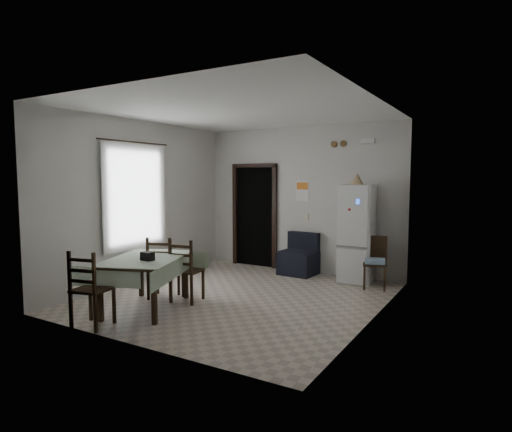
{
  "coord_description": "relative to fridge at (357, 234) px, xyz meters",
  "views": [
    {
      "loc": [
        3.58,
        -5.58,
        1.88
      ],
      "look_at": [
        0.0,
        0.5,
        1.25
      ],
      "focal_mm": 30.0,
      "sensor_mm": 36.0,
      "label": 1
    }
  ],
  "objects": [
    {
      "name": "ground",
      "position": [
        -1.28,
        -1.93,
        -0.88
      ],
      "size": [
        4.5,
        4.5,
        0.0
      ],
      "primitive_type": "plane",
      "color": "#C0B09C",
      "rests_on": "ground"
    },
    {
      "name": "ceiling",
      "position": [
        -1.28,
        -1.93,
        2.02
      ],
      "size": [
        4.2,
        4.5,
        0.02
      ],
      "primitive_type": null,
      "color": "white",
      "rests_on": "ground"
    },
    {
      "name": "wall_back",
      "position": [
        -1.28,
        0.32,
        0.57
      ],
      "size": [
        4.2,
        0.02,
        2.9
      ],
      "primitive_type": null,
      "color": "silver",
      "rests_on": "ground"
    },
    {
      "name": "wall_front",
      "position": [
        -1.28,
        -4.18,
        0.57
      ],
      "size": [
        4.2,
        0.02,
        2.9
      ],
      "primitive_type": null,
      "color": "silver",
      "rests_on": "ground"
    },
    {
      "name": "wall_left",
      "position": [
        -3.38,
        -1.93,
        0.57
      ],
      "size": [
        0.02,
        4.5,
        2.9
      ],
      "primitive_type": null,
      "color": "silver",
      "rests_on": "ground"
    },
    {
      "name": "wall_right",
      "position": [
        0.82,
        -1.93,
        0.57
      ],
      "size": [
        0.02,
        4.5,
        2.9
      ],
      "primitive_type": null,
      "color": "silver",
      "rests_on": "ground"
    },
    {
      "name": "doorway",
      "position": [
        -2.33,
        0.52,
        0.18
      ],
      "size": [
        1.06,
        0.52,
        2.22
      ],
      "color": "black",
      "rests_on": "ground"
    },
    {
      "name": "window_recess",
      "position": [
        -3.43,
        -2.13,
        0.67
      ],
      "size": [
        0.1,
        1.2,
        1.6
      ],
      "primitive_type": "cube",
      "color": "silver",
      "rests_on": "ground"
    },
    {
      "name": "curtain",
      "position": [
        -3.32,
        -2.13,
        0.67
      ],
      "size": [
        0.02,
        1.45,
        1.85
      ],
      "primitive_type": "cube",
      "color": "silver",
      "rests_on": "ground"
    },
    {
      "name": "curtain_rod",
      "position": [
        -3.31,
        -2.13,
        1.62
      ],
      "size": [
        0.02,
        1.6,
        0.02
      ],
      "primitive_type": "cylinder",
      "rotation": [
        1.57,
        0.0,
        0.0
      ],
      "color": "black",
      "rests_on": "ground"
    },
    {
      "name": "calendar",
      "position": [
        -1.23,
        0.31,
        0.74
      ],
      "size": [
        0.28,
        0.02,
        0.4
      ],
      "primitive_type": "cube",
      "color": "white",
      "rests_on": "ground"
    },
    {
      "name": "calendar_image",
      "position": [
        -1.23,
        0.3,
        0.84
      ],
      "size": [
        0.24,
        0.01,
        0.14
      ],
      "primitive_type": "cube",
      "color": "orange",
      "rests_on": "ground"
    },
    {
      "name": "light_switch",
      "position": [
        -1.13,
        0.31,
        0.22
      ],
      "size": [
        0.08,
        0.02,
        0.12
      ],
      "primitive_type": "cube",
      "color": "beige",
      "rests_on": "ground"
    },
    {
      "name": "vent_left",
      "position": [
        -0.58,
        0.3,
        1.64
      ],
      "size": [
        0.12,
        0.03,
        0.12
      ],
      "primitive_type": "cylinder",
      "rotation": [
        1.57,
        0.0,
        0.0
      ],
      "color": "brown",
      "rests_on": "ground"
    },
    {
      "name": "vent_right",
      "position": [
        -0.4,
        0.3,
        1.64
      ],
      "size": [
        0.12,
        0.03,
        0.12
      ],
      "primitive_type": "cylinder",
      "rotation": [
        1.57,
        0.0,
        0.0
      ],
      "color": "brown",
      "rests_on": "ground"
    },
    {
      "name": "emergency_light",
      "position": [
        0.07,
        0.28,
        1.67
      ],
      "size": [
        0.25,
        0.07,
        0.09
      ],
      "primitive_type": "cube",
      "color": "white",
      "rests_on": "ground"
    },
    {
      "name": "fridge",
      "position": [
        0.0,
        0.0,
        0.0
      ],
      "size": [
        0.61,
        0.61,
        1.76
      ],
      "primitive_type": null,
      "rotation": [
        0.0,
        0.0,
        0.08
      ],
      "color": "white",
      "rests_on": "ground"
    },
    {
      "name": "tan_cone",
      "position": [
        -0.0,
        -0.06,
        0.98
      ],
      "size": [
        0.27,
        0.27,
        0.2
      ],
      "primitive_type": "cone",
      "rotation": [
        0.0,
        0.0,
        -0.14
      ],
      "color": "tan",
      "rests_on": "fridge"
    },
    {
      "name": "navy_seat",
      "position": [
        -1.16,
        0.0,
        -0.48
      ],
      "size": [
        0.7,
        0.68,
        0.8
      ],
      "primitive_type": null,
      "rotation": [
        0.0,
        0.0,
        -0.06
      ],
      "color": "black",
      "rests_on": "ground"
    },
    {
      "name": "corner_chair",
      "position": [
        0.42,
        -0.31,
        -0.44
      ],
      "size": [
        0.46,
        0.46,
        0.88
      ],
      "primitive_type": null,
      "rotation": [
        0.0,
        0.0,
        0.24
      ],
      "color": "black",
      "rests_on": "ground"
    },
    {
      "name": "dining_table",
      "position": [
        -2.1,
        -3.12,
        -0.51
      ],
      "size": [
        1.39,
        1.68,
        0.75
      ],
      "primitive_type": null,
      "rotation": [
        0.0,
        0.0,
        0.36
      ],
      "color": "#ADC1A5",
      "rests_on": "ground"
    },
    {
      "name": "black_bag",
      "position": [
        -1.92,
        -3.27,
        -0.08
      ],
      "size": [
        0.18,
        0.11,
        0.12
      ],
      "primitive_type": "cube",
      "rotation": [
        0.0,
        0.0,
        -0.01
      ],
      "color": "black",
      "rests_on": "dining_table"
    },
    {
      "name": "dining_chair_far_left",
      "position": [
        -2.3,
        -2.56,
        -0.39
      ],
      "size": [
        0.53,
        0.53,
        0.97
      ],
      "primitive_type": null,
      "rotation": [
        0.0,
        0.0,
        3.49
      ],
      "color": "black",
      "rests_on": "ground"
    },
    {
      "name": "dining_chair_far_right",
      "position": [
        -1.85,
        -2.53,
        -0.4
      ],
      "size": [
        0.48,
        0.48,
        0.97
      ],
      "primitive_type": null,
      "rotation": [
        0.0,
        0.0,
        3.3
      ],
      "color": "black",
      "rests_on": "ground"
    },
    {
      "name": "dining_chair_near_head",
      "position": [
        -2.15,
        -4.01,
        -0.39
      ],
      "size": [
        0.51,
        0.51,
        0.99
      ],
      "primitive_type": null,
      "rotation": [
        0.0,
        0.0,
        3.36
      ],
      "color": "black",
      "rests_on": "ground"
    }
  ]
}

